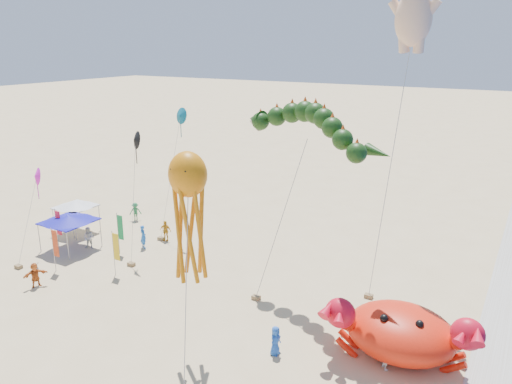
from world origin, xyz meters
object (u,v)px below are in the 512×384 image
crab_inflatable (400,331)px  octopus_kite (189,207)px  dragon_kite (305,130)px  canopy_blue (69,219)px  canopy_white (75,204)px  cherub_kite (414,9)px

crab_inflatable → octopus_kite: 12.16m
crab_inflatable → dragon_kite: 11.71m
dragon_kite → octopus_kite: bearing=-106.5°
crab_inflatable → canopy_blue: crab_inflatable is taller
canopy_white → canopy_blue: bearing=-48.5°
canopy_blue → dragon_kite: bearing=5.3°
dragon_kite → cherub_kite: size_ratio=0.61×
dragon_kite → canopy_white: dragon_kite is taller
canopy_blue → canopy_white: 3.57m
crab_inflatable → canopy_blue: bearing=177.3°
dragon_kite → canopy_blue: size_ratio=3.13×
dragon_kite → canopy_white: 22.42m
crab_inflatable → dragon_kite: (-6.81, 2.91, 9.07)m
cherub_kite → octopus_kite: (-6.75, -11.91, -9.14)m
octopus_kite → canopy_white: octopus_kite is taller
cherub_kite → octopus_kite: bearing=-119.5°
crab_inflatable → octopus_kite: (-9.11, -4.87, 6.41)m
canopy_blue → crab_inflatable: bearing=-2.7°
dragon_kite → canopy_blue: dragon_kite is taller
dragon_kite → octopus_kite: dragon_kite is taller
dragon_kite → cherub_kite: bearing=42.9°
crab_inflatable → canopy_blue: (-25.34, 1.20, 1.02)m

